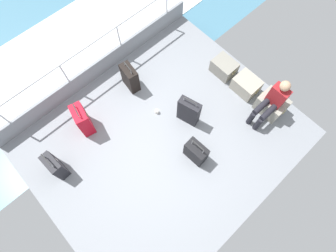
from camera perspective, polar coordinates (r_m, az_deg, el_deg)
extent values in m
cube|color=gray|center=(5.70, -0.79, -2.83)|extent=(4.40, 5.20, 0.06)
cube|color=gray|center=(6.39, -14.36, 11.59)|extent=(0.06, 5.20, 0.45)
cylinder|color=silver|center=(6.10, -30.30, 0.80)|extent=(0.04, 0.04, 1.00)
cylinder|color=silver|center=(6.07, -20.11, 9.05)|extent=(0.04, 0.04, 1.00)
cylinder|color=silver|center=(6.35, -9.89, 16.70)|extent=(0.04, 0.04, 1.00)
cylinder|color=silver|center=(6.91, -0.26, 22.97)|extent=(0.04, 0.04, 1.00)
cylinder|color=silver|center=(5.79, -16.19, 15.86)|extent=(0.04, 4.16, 0.04)
cube|color=white|center=(7.71, -19.86, 15.30)|extent=(2.40, 7.28, 0.01)
cube|color=gray|center=(6.40, 11.59, 11.90)|extent=(0.52, 0.40, 0.35)
torus|color=tan|center=(6.42, 9.92, 13.78)|extent=(0.02, 0.12, 0.12)
torus|color=tan|center=(6.27, 13.53, 10.69)|extent=(0.02, 0.12, 0.12)
cube|color=#9E9989|center=(6.26, 15.99, 8.21)|extent=(0.54, 0.44, 0.36)
torus|color=tan|center=(6.26, 14.26, 10.21)|extent=(0.02, 0.12, 0.12)
torus|color=tan|center=(6.16, 18.07, 6.83)|extent=(0.02, 0.12, 0.12)
cube|color=gray|center=(6.15, 20.76, 4.19)|extent=(0.56, 0.46, 0.42)
torus|color=tan|center=(6.11, 19.00, 6.37)|extent=(0.02, 0.12, 0.12)
torus|color=tan|center=(6.07, 23.04, 2.69)|extent=(0.02, 0.12, 0.12)
cube|color=maroon|center=(5.75, 21.94, 5.89)|extent=(0.34, 0.20, 0.48)
sphere|color=tan|center=(5.47, 23.25, 7.67)|extent=(0.20, 0.20, 0.20)
cylinder|color=black|center=(5.75, 20.17, 2.64)|extent=(0.12, 0.40, 0.12)
cylinder|color=black|center=(5.86, 18.22, 0.42)|extent=(0.11, 0.11, 0.42)
cylinder|color=black|center=(5.76, 18.85, 3.84)|extent=(0.12, 0.40, 0.12)
cylinder|color=black|center=(5.87, 16.93, 1.61)|extent=(0.11, 0.11, 0.42)
cube|color=black|center=(5.34, 5.85, -5.43)|extent=(0.45, 0.27, 0.50)
cylinder|color=#A5A8AD|center=(5.05, 5.09, -3.34)|extent=(0.02, 0.02, 0.16)
cylinder|color=#A5A8AD|center=(5.01, 7.33, -5.29)|extent=(0.02, 0.02, 0.16)
cylinder|color=#2D2D2D|center=(4.95, 6.29, -4.02)|extent=(0.28, 0.04, 0.02)
cube|color=silver|center=(5.31, 6.84, -4.23)|extent=(0.05, 0.01, 0.08)
cube|color=#B70C1E|center=(5.71, -17.34, 1.24)|extent=(0.48, 0.34, 0.70)
cylinder|color=#A5A8AD|center=(5.42, -19.04, 4.09)|extent=(0.02, 0.02, 0.11)
cylinder|color=#A5A8AD|center=(5.29, -18.04, 1.92)|extent=(0.02, 0.02, 0.11)
cylinder|color=#2D2D2D|center=(5.30, -18.73, 3.29)|extent=(0.28, 0.08, 0.02)
cube|color=green|center=(5.61, -16.50, 2.26)|extent=(0.05, 0.02, 0.08)
cube|color=black|center=(5.53, 4.32, 3.06)|extent=(0.48, 0.30, 0.71)
cylinder|color=#A5A8AD|center=(5.19, 3.35, 5.74)|extent=(0.02, 0.02, 0.11)
cylinder|color=#A5A8AD|center=(5.15, 5.93, 4.34)|extent=(0.02, 0.02, 0.11)
cylinder|color=#2D2D2D|center=(5.12, 4.68, 5.34)|extent=(0.28, 0.10, 0.02)
cube|color=green|center=(5.47, 4.91, 4.37)|extent=(0.05, 0.02, 0.08)
cube|color=black|center=(5.62, -22.44, -7.71)|extent=(0.44, 0.23, 0.57)
cylinder|color=#A5A8AD|center=(5.36, -24.59, -5.69)|extent=(0.02, 0.02, 0.16)
cylinder|color=#A5A8AD|center=(5.24, -23.05, -7.66)|extent=(0.02, 0.02, 0.16)
cylinder|color=#2D2D2D|center=(5.23, -24.15, -6.42)|extent=(0.28, 0.03, 0.02)
cube|color=white|center=(5.47, -22.18, -6.54)|extent=(0.05, 0.01, 0.08)
cube|color=black|center=(6.01, -7.92, 9.94)|extent=(0.45, 0.28, 0.63)
cylinder|color=#A5A8AD|center=(5.78, -9.07, 12.74)|extent=(0.02, 0.02, 0.10)
cylinder|color=#A5A8AD|center=(5.64, -7.70, 11.07)|extent=(0.02, 0.02, 0.10)
cylinder|color=#2D2D2D|center=(5.67, -8.46, 12.21)|extent=(0.27, 0.06, 0.02)
cube|color=silver|center=(5.91, -7.14, 11.32)|extent=(0.05, 0.01, 0.08)
cylinder|color=white|center=(5.86, -2.35, 3.05)|extent=(0.08, 0.08, 0.10)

